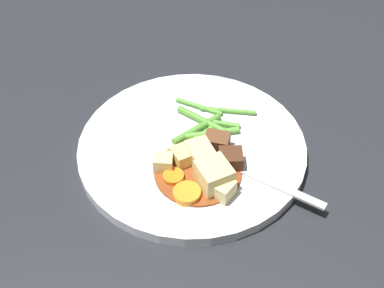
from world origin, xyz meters
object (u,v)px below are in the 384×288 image
Objects in this scene: dinner_plate at (192,148)px; carrot_slice_1 at (187,194)px; fork at (252,174)px; meat_chunk_1 at (231,159)px; carrot_slice_3 at (204,148)px; meat_chunk_0 at (217,142)px; potato_chunk_4 at (185,155)px; potato_chunk_5 at (223,189)px; potato_chunk_1 at (208,166)px; potato_chunk_2 at (163,163)px; potato_chunk_3 at (214,176)px; carrot_slice_2 at (220,169)px; potato_chunk_0 at (200,154)px; carrot_slice_0 at (173,177)px.

carrot_slice_1 reaches higher than dinner_plate.
meat_chunk_1 is at bearing -131.40° from fork.
carrot_slice_3 is 0.80× the size of meat_chunk_0.
potato_chunk_4 reaches higher than carrot_slice_1.
potato_chunk_5 is 0.80× the size of meat_chunk_0.
carrot_slice_3 is at bearing 178.11° from potato_chunk_1.
carrot_slice_1 is 0.09m from meat_chunk_0.
potato_chunk_2 is at bearing -69.95° from meat_chunk_0.
potato_chunk_4 is at bearing -135.39° from potato_chunk_1.
meat_chunk_0 is (-0.04, 0.02, -0.00)m from potato_chunk_1.
fork is at bearing 76.02° from potato_chunk_2.
potato_chunk_3 is 0.05m from fork.
potato_chunk_0 is (-0.02, -0.02, 0.01)m from carrot_slice_2.
potato_chunk_4 is 0.05m from meat_chunk_1.
carrot_slice_2 is (0.05, 0.03, 0.01)m from dinner_plate.
meat_chunk_1 is 0.20× the size of fork.
potato_chunk_4 is at bearing -96.32° from potato_chunk_0.
meat_chunk_0 is at bearing 127.92° from potato_chunk_0.
dinner_plate is 11.53× the size of carrot_slice_0.
carrot_slice_3 is 1.06× the size of potato_chunk_2.
potato_chunk_0 is 0.23× the size of fork.
carrot_slice_0 is 0.07m from meat_chunk_1.
meat_chunk_0 is at bearing 68.88° from dinner_plate.
potato_chunk_2 is (-0.02, -0.01, 0.01)m from carrot_slice_0.
carrot_slice_2 is at bearing -56.25° from meat_chunk_1.
potato_chunk_3 reaches higher than fork.
meat_chunk_0 is (-0.03, 0.07, -0.00)m from potato_chunk_2.
potato_chunk_4 is (-0.03, 0.02, 0.01)m from carrot_slice_0.
carrot_slice_2 is 0.04m from meat_chunk_0.
potato_chunk_4 is 0.08m from fork.
fork is (-0.02, 0.08, -0.00)m from carrot_slice_1.
potato_chunk_1 is at bearing -24.23° from meat_chunk_0.
potato_chunk_5 is (0.06, 0.04, 0.00)m from potato_chunk_4.
potato_chunk_3 reaches higher than potato_chunk_0.
fork is (0.03, 0.06, -0.01)m from potato_chunk_0.
potato_chunk_4 is 1.10× the size of meat_chunk_1.
dinner_plate is 11.19× the size of carrot_slice_2.
potato_chunk_0 reaches higher than carrot_slice_1.
carrot_slice_3 is at bearing -160.01° from carrot_slice_2.
potato_chunk_0 is at bearing -165.07° from potato_chunk_1.
potato_chunk_0 is (-0.05, 0.02, 0.01)m from carrot_slice_1.
potato_chunk_0 is at bearing 10.42° from dinner_plate.
carrot_slice_0 is 0.05m from potato_chunk_3.
carrot_slice_1 is 0.07m from meat_chunk_1.
carrot_slice_1 is 0.05m from carrot_slice_2.
potato_chunk_3 is 1.24× the size of meat_chunk_0.
carrot_slice_0 reaches higher than dinner_plate.
carrot_slice_3 is (0.01, 0.01, 0.01)m from dinner_plate.
potato_chunk_5 is at bearing 51.35° from potato_chunk_2.
potato_chunk_3 reaches higher than carrot_slice_1.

